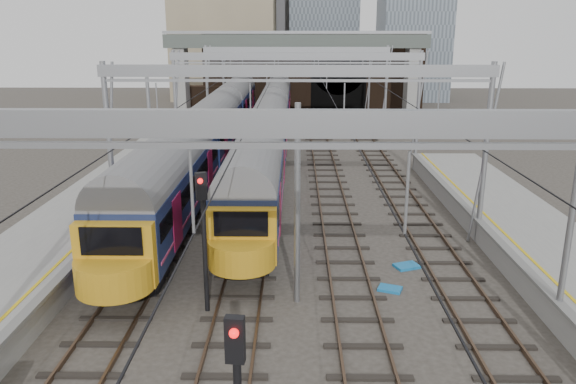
{
  "coord_description": "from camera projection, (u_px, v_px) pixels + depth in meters",
  "views": [
    {
      "loc": [
        -0.08,
        -16.01,
        9.19
      ],
      "look_at": [
        -0.39,
        7.67,
        2.4
      ],
      "focal_mm": 35.0,
      "sensor_mm": 36.0,
      "label": 1
    }
  ],
  "objects": [
    {
      "name": "train_main",
      "position": [
        274.0,
        112.0,
        49.17
      ],
      "size": [
        2.63,
        60.76,
        4.58
      ],
      "color": "black",
      "rests_on": "ground"
    },
    {
      "name": "overbridge",
      "position": [
        296.0,
        50.0,
        60.13
      ],
      "size": [
        28.0,
        3.0,
        9.25
      ],
      "color": "gray",
      "rests_on": "ground"
    },
    {
      "name": "retaining_wall",
      "position": [
        308.0,
        74.0,
        66.62
      ],
      "size": [
        28.0,
        2.75,
        9.0
      ],
      "color": "black",
      "rests_on": "ground"
    },
    {
      "name": "equip_cover_b",
      "position": [
        390.0,
        289.0,
        20.69
      ],
      "size": [
        0.99,
        0.85,
        0.1
      ],
      "primitive_type": "cube",
      "rotation": [
        0.0,
        0.0,
        -0.37
      ],
      "color": "#176DAF",
      "rests_on": "ground"
    },
    {
      "name": "train_second",
      "position": [
        214.0,
        127.0,
        40.98
      ],
      "size": [
        2.74,
        47.54,
        4.73
      ],
      "color": "black",
      "rests_on": "ground"
    },
    {
      "name": "equip_cover_c",
      "position": [
        407.0,
        266.0,
        22.68
      ],
      "size": [
        1.13,
        0.97,
        0.11
      ],
      "primitive_type": "cube",
      "rotation": [
        0.0,
        0.0,
        0.37
      ],
      "color": "#176DAF",
      "rests_on": "ground"
    },
    {
      "name": "overhead_line",
      "position": [
        297.0,
        73.0,
        36.76
      ],
      "size": [
        16.8,
        80.0,
        8.0
      ],
      "color": "gray",
      "rests_on": "ground"
    },
    {
      "name": "ground",
      "position": [
        297.0,
        330.0,
        17.92
      ],
      "size": [
        160.0,
        160.0,
        0.0
      ],
      "primitive_type": "plane",
      "color": "#38332D",
      "rests_on": "ground"
    },
    {
      "name": "signal_near_left",
      "position": [
        203.0,
        226.0,
        18.28
      ],
      "size": [
        0.39,
        0.47,
        4.91
      ],
      "rotation": [
        0.0,
        0.0,
        0.4
      ],
      "color": "black",
      "rests_on": "ground"
    },
    {
      "name": "platform_left",
      "position": [
        16.0,
        279.0,
        20.3
      ],
      "size": [
        4.32,
        55.0,
        1.12
      ],
      "color": "gray",
      "rests_on": "ground"
    },
    {
      "name": "tracks",
      "position": [
        296.0,
        197.0,
        32.33
      ],
      "size": [
        14.4,
        80.0,
        0.22
      ],
      "color": "#4C3828",
      "rests_on": "ground"
    }
  ]
}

